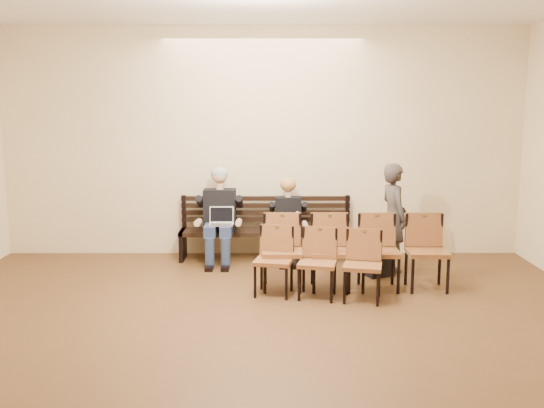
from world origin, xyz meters
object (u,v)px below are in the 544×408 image
at_px(passerby, 394,209).
at_px(chair_row_back, 317,264).
at_px(seated_woman, 288,224).
at_px(water_bottle, 297,227).
at_px(laptop, 221,226).
at_px(chair_row_front, 355,252).
at_px(bag, 379,266).
at_px(bench, 266,244).
at_px(seated_man, 219,214).

xyz_separation_m(passerby, chair_row_back, (-1.16, -1.25, -0.45)).
height_order(seated_woman, water_bottle, seated_woman).
bearing_deg(laptop, chair_row_front, -39.15).
distance_m(bag, passerby, 0.84).
distance_m(water_bottle, chair_row_front, 1.32).
distance_m(laptop, bag, 2.32).
bearing_deg(bench, seated_woman, -19.45).
bearing_deg(chair_row_front, seated_woman, 120.87).
bearing_deg(water_bottle, passerby, -9.24).
distance_m(water_bottle, passerby, 1.40).
height_order(laptop, chair_row_front, chair_row_front).
xyz_separation_m(seated_woman, chair_row_back, (0.31, -1.73, -0.13)).
distance_m(seated_woman, chair_row_front, 1.60).
height_order(water_bottle, chair_row_front, chair_row_front).
distance_m(seated_woman, passerby, 1.58).
distance_m(chair_row_front, chair_row_back, 0.61).
bearing_deg(laptop, bag, -20.41).
distance_m(seated_man, laptop, 0.27).
relative_size(seated_woman, chair_row_back, 0.73).
relative_size(seated_man, chair_row_back, 0.93).
distance_m(seated_woman, bag, 1.52).
distance_m(seated_man, passerby, 2.55).
distance_m(seated_woman, laptop, 1.01).
distance_m(seated_man, water_bottle, 1.19).
bearing_deg(passerby, laptop, 70.82).
bearing_deg(water_bottle, chair_row_back, -82.84).
relative_size(bench, water_bottle, 11.02).
relative_size(bench, chair_row_back, 1.69).
xyz_separation_m(seated_woman, passerby, (1.47, -0.48, 0.32)).
height_order(bench, seated_woman, seated_woman).
height_order(passerby, chair_row_front, passerby).
relative_size(bag, passerby, 0.21).
bearing_deg(seated_man, seated_woman, 0.00).
bearing_deg(bag, seated_woman, 147.46).
bearing_deg(chair_row_front, passerby, 54.28).
bearing_deg(seated_man, laptop, -80.75).
height_order(seated_man, chair_row_front, seated_man).
bearing_deg(bag, chair_row_back, -134.31).
bearing_deg(water_bottle, seated_man, 167.21).
relative_size(bench, passerby, 1.48).
xyz_separation_m(seated_man, passerby, (2.50, -0.48, 0.16)).
relative_size(seated_man, water_bottle, 6.04).
bearing_deg(chair_row_front, bench, 127.95).
bearing_deg(chair_row_back, passerby, 59.18).
height_order(seated_woman, laptop, seated_woman).
bearing_deg(chair_row_back, water_bottle, 109.39).
height_order(seated_man, seated_woman, seated_man).
bearing_deg(seated_man, bench, 9.93).
bearing_deg(seated_woman, chair_row_back, -79.93).
bearing_deg(chair_row_back, bag, 57.92).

